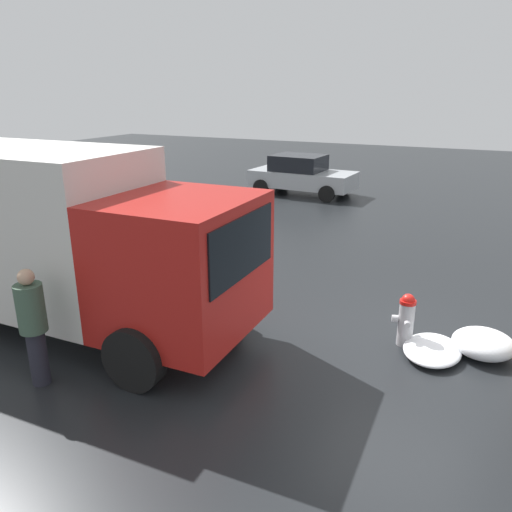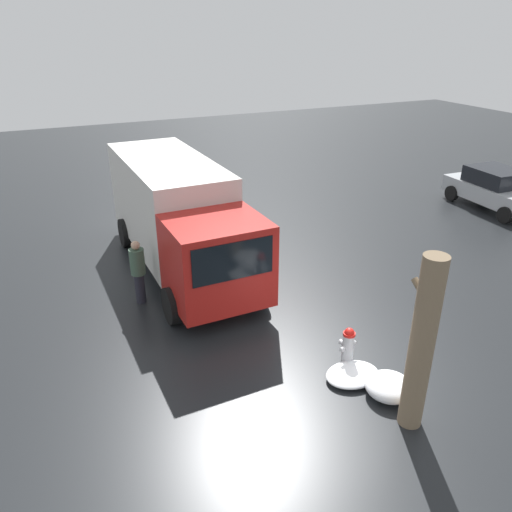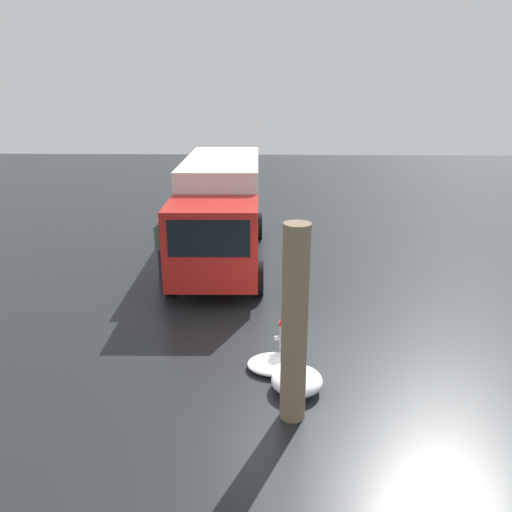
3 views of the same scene
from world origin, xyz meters
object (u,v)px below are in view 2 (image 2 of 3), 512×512
at_px(pedestrian, 138,269).
at_px(tree_trunk, 422,345).
at_px(fire_hydrant, 348,346).
at_px(delivery_truck, 178,214).
at_px(parked_car, 497,189).

bearing_deg(pedestrian, tree_trunk, -79.11).
relative_size(fire_hydrant, tree_trunk, 0.27).
bearing_deg(delivery_truck, tree_trunk, 102.22).
bearing_deg(parked_car, fire_hydrant, 31.38).
xyz_separation_m(pedestrian, parked_car, (1.51, -13.98, -0.16)).
bearing_deg(tree_trunk, delivery_truck, 13.52).
distance_m(tree_trunk, delivery_truck, 7.99).
height_order(delivery_truck, pedestrian, delivery_truck).
height_order(delivery_truck, parked_car, delivery_truck).
relative_size(fire_hydrant, parked_car, 0.22).
bearing_deg(fire_hydrant, delivery_truck, 1.79).
height_order(fire_hydrant, delivery_truck, delivery_truck).
distance_m(delivery_truck, parked_car, 12.47).
distance_m(tree_trunk, pedestrian, 7.13).
height_order(fire_hydrant, pedestrian, pedestrian).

